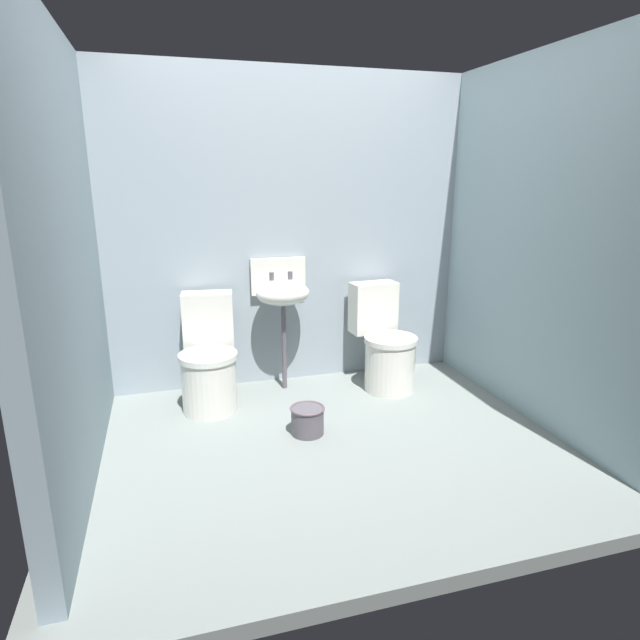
{
  "coord_description": "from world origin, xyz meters",
  "views": [
    {
      "loc": [
        -0.91,
        -2.88,
        1.6
      ],
      "look_at": [
        0.0,
        0.27,
        0.7
      ],
      "focal_mm": 29.83,
      "sensor_mm": 36.0,
      "label": 1
    }
  ],
  "objects": [
    {
      "name": "ground_plane",
      "position": [
        0.0,
        0.0,
        -0.04
      ],
      "size": [
        3.13,
        2.54,
        0.08
      ],
      "primitive_type": "cube",
      "color": "slate"
    },
    {
      "name": "wall_right",
      "position": [
        1.42,
        0.1,
        1.17
      ],
      "size": [
        0.1,
        2.34,
        2.35
      ],
      "primitive_type": "cube",
      "color": "#839DA4",
      "rests_on": "ground"
    },
    {
      "name": "wall_left",
      "position": [
        -1.42,
        0.1,
        1.17
      ],
      "size": [
        0.1,
        2.34,
        2.35
      ],
      "primitive_type": "cube",
      "color": "#859AA5",
      "rests_on": "ground"
    },
    {
      "name": "toilet_left",
      "position": [
        -0.68,
        0.72,
        0.32
      ],
      "size": [
        0.45,
        0.63,
        0.78
      ],
      "rotation": [
        0.0,
        0.0,
        3.02
      ],
      "color": "silver",
      "rests_on": "ground"
    },
    {
      "name": "bucket",
      "position": [
        -0.13,
        0.11,
        0.1
      ],
      "size": [
        0.22,
        0.22,
        0.18
      ],
      "color": "#544F56",
      "rests_on": "ground"
    },
    {
      "name": "toilet_right",
      "position": [
        0.65,
        0.72,
        0.32
      ],
      "size": [
        0.44,
        0.62,
        0.78
      ],
      "rotation": [
        0.0,
        0.0,
        3.23
      ],
      "color": "silver",
      "rests_on": "ground"
    },
    {
      "name": "wall_back",
      "position": [
        0.0,
        1.12,
        1.17
      ],
      "size": [
        3.13,
        0.1,
        2.35
      ],
      "primitive_type": "cube",
      "color": "#8B98A2",
      "rests_on": "ground"
    },
    {
      "name": "sink",
      "position": [
        -0.11,
        0.91,
        0.75
      ],
      "size": [
        0.42,
        0.35,
        0.99
      ],
      "color": "#544F56",
      "rests_on": "ground"
    }
  ]
}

